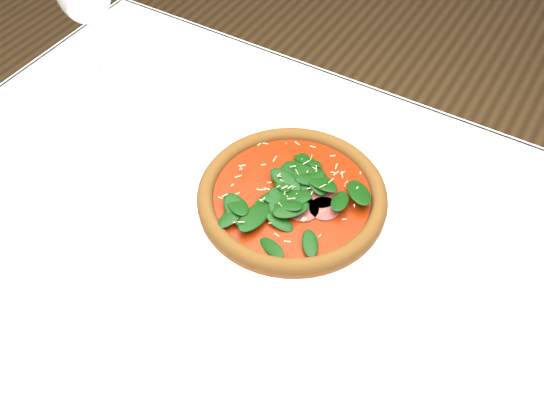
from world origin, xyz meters
The scene contains 3 objects.
dining_table centered at (0.00, 0.00, 0.65)m, with size 1.21×0.81×0.75m.
plate centered at (0.01, 0.08, 0.76)m, with size 0.33×0.33×0.01m.
pizza centered at (0.01, 0.08, 0.78)m, with size 0.34×0.34×0.04m.
Camera 1 is at (0.29, -0.46, 1.46)m, focal length 40.00 mm.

